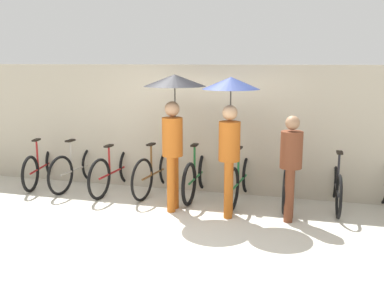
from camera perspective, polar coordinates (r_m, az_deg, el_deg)
The scene contains 13 objects.
ground_plane at distance 6.07m, azimuth -3.02°, elevation -11.51°, with size 30.00×30.00×0.00m, color beige.
back_wall at distance 7.61m, azimuth 1.38°, elevation 2.00°, with size 14.13×0.12×2.27m.
parked_bicycle_0 at distance 8.68m, azimuth -19.32°, elevation -2.76°, with size 0.49×1.68×1.03m.
parked_bicycle_1 at distance 8.26m, azimuth -14.99°, elevation -3.07°, with size 0.44×1.69×1.03m.
parked_bicycle_2 at distance 7.90m, azimuth -10.21°, elevation -3.48°, with size 0.44×1.79×1.07m.
parked_bicycle_3 at distance 7.67m, azimuth -4.78°, elevation -3.68°, with size 0.44×1.74×1.05m.
parked_bicycle_4 at distance 7.43m, azimuth 0.72°, elevation -4.22°, with size 0.44×1.69×1.03m.
parked_bicycle_5 at distance 7.24m, azimuth 6.53°, elevation -4.72°, with size 0.44×1.75×1.06m.
parked_bicycle_6 at distance 7.25m, azimuth 12.64°, elevation -4.74°, with size 0.44×1.81×1.01m.
parked_bicycle_7 at distance 7.26m, azimuth 18.69°, elevation -5.27°, with size 0.44×1.67×1.03m.
pedestrian_leading at distance 6.60m, azimuth -2.43°, elevation 5.10°, with size 0.96×0.96×2.12m.
pedestrian_center at distance 6.36m, azimuth 5.12°, elevation 4.16°, with size 0.86×0.86×2.10m.
pedestrian_trailing at distance 6.37m, azimuth 13.05°, elevation -2.15°, with size 0.32×0.32×1.56m.
Camera 1 is at (1.71, -5.35, 2.32)m, focal length 40.00 mm.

